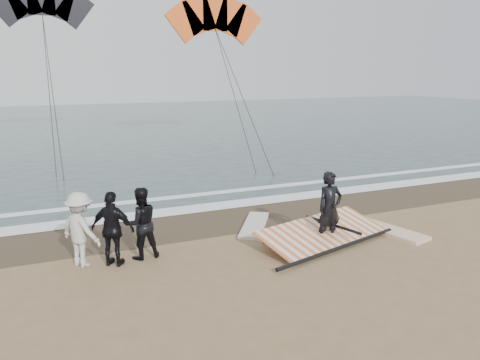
{
  "coord_description": "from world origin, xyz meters",
  "views": [
    {
      "loc": [
        -5.48,
        -8.51,
        4.54
      ],
      "look_at": [
        -0.46,
        3.0,
        1.6
      ],
      "focal_mm": 35.0,
      "sensor_mm": 36.0,
      "label": 1
    }
  ],
  "objects_px": {
    "man_main": "(330,208)",
    "board_cream": "(255,225)",
    "sail_rig": "(318,234)",
    "board_white": "(383,229)"
  },
  "relations": [
    {
      "from": "man_main",
      "to": "board_white",
      "type": "xyz_separation_m",
      "value": [
        2.08,
        0.25,
        -0.93
      ]
    },
    {
      "from": "board_cream",
      "to": "sail_rig",
      "type": "distance_m",
      "value": 2.07
    },
    {
      "from": "man_main",
      "to": "board_cream",
      "type": "relative_size",
      "value": 0.84
    },
    {
      "from": "man_main",
      "to": "board_cream",
      "type": "xyz_separation_m",
      "value": [
        -1.22,
        2.06,
        -0.94
      ]
    },
    {
      "from": "board_white",
      "to": "sail_rig",
      "type": "distance_m",
      "value": 2.22
    },
    {
      "from": "man_main",
      "to": "board_white",
      "type": "relative_size",
      "value": 0.75
    },
    {
      "from": "man_main",
      "to": "board_white",
      "type": "bearing_deg",
      "value": 6.03
    },
    {
      "from": "sail_rig",
      "to": "man_main",
      "type": "bearing_deg",
      "value": -65.36
    },
    {
      "from": "sail_rig",
      "to": "board_white",
      "type": "bearing_deg",
      "value": -1.23
    },
    {
      "from": "man_main",
      "to": "sail_rig",
      "type": "xyz_separation_m",
      "value": [
        -0.14,
        0.3,
        -0.79
      ]
    }
  ]
}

